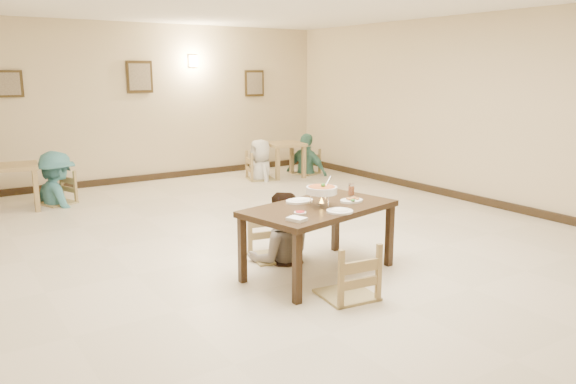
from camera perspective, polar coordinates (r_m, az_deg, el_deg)
floor at (r=6.93m, az=-1.20°, el=-5.55°), size 10.00×10.00×0.00m
wall_back at (r=11.17m, az=-15.26°, el=8.65°), size 10.00×0.00×10.00m
wall_right at (r=9.39m, az=20.05°, el=7.74°), size 0.00×10.00×10.00m
baseboard_back at (r=11.31m, az=-14.81°, el=1.35°), size 8.00×0.06×0.12m
baseboard_right at (r=9.57m, az=19.31°, el=-0.88°), size 0.06×10.00×0.12m
picture_a at (r=10.62m, az=-26.78°, el=9.78°), size 0.55×0.04×0.45m
picture_b at (r=11.14m, az=-14.84°, el=11.24°), size 0.50×0.04×0.60m
picture_c at (r=12.19m, az=-3.43°, el=10.96°), size 0.45×0.04×0.55m
wall_sconce at (r=11.55m, az=-9.64°, el=12.98°), size 0.16×0.05×0.22m
main_table at (r=5.86m, az=3.19°, el=-2.17°), size 1.73×1.19×0.74m
chair_far at (r=6.38m, az=-1.55°, el=-2.29°), size 0.49×0.49×1.04m
chair_near at (r=5.32m, az=6.10°, el=-5.30°), size 0.49×0.49×1.05m
main_diner at (r=6.25m, az=-0.76°, el=-0.00°), size 0.93×0.84×1.58m
curry_warmer at (r=5.78m, az=3.44°, el=0.17°), size 0.36×0.32×0.29m
rice_plate_far at (r=5.99m, az=1.18°, el=-0.89°), size 0.31×0.31×0.07m
rice_plate_near at (r=5.59m, az=5.28°, el=-1.92°), size 0.26×0.26×0.06m
fried_plate at (r=6.04m, az=6.47°, el=-0.82°), size 0.26×0.26×0.06m
chili_dish at (r=5.50m, az=1.23°, el=-2.12°), size 0.12×0.12×0.03m
napkin_cutlery at (r=5.26m, az=0.89°, el=-2.75°), size 0.20×0.27×0.03m
drink_glass at (r=6.35m, az=6.45°, el=0.22°), size 0.07×0.07×0.13m
bg_table_left at (r=9.60m, az=-26.11°, el=1.72°), size 0.81×0.81×0.71m
bg_table_right at (r=11.34m, az=-0.32°, el=4.35°), size 0.79×0.79×0.70m
bg_chair_lr at (r=9.76m, az=-22.55°, el=1.71°), size 0.46×0.46×0.99m
bg_chair_rl at (r=11.08m, az=-2.84°, el=3.96°), size 0.49×0.49×1.05m
bg_chair_rr at (r=11.69m, az=1.92°, el=4.18°), size 0.45×0.45×0.96m
bg_diner_b at (r=9.70m, az=-22.73°, el=3.83°), size 0.94×1.25×1.72m
bg_diner_c at (r=11.05m, az=-2.86°, el=5.36°), size 0.61×0.84×1.59m
bg_diner_d at (r=11.64m, az=1.93°, el=5.96°), size 0.74×1.07×1.69m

